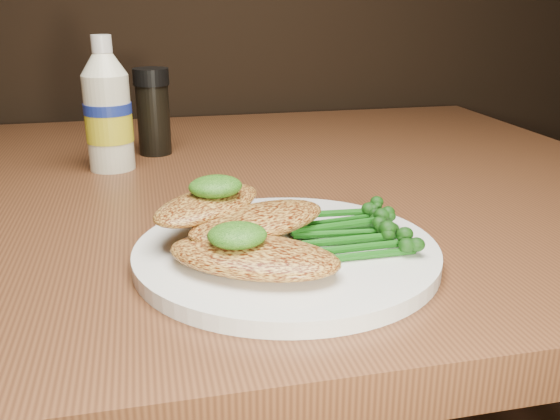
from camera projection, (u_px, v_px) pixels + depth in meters
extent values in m
cylinder|color=white|center=(286.00, 253.00, 0.49)|extent=(0.24, 0.24, 0.01)
ellipsoid|color=gold|center=(253.00, 256.00, 0.44)|extent=(0.15, 0.13, 0.02)
ellipsoid|color=gold|center=(258.00, 221.00, 0.49)|extent=(0.14, 0.11, 0.02)
ellipsoid|color=gold|center=(208.00, 204.00, 0.51)|extent=(0.12, 0.12, 0.02)
ellipsoid|color=#0D3608|center=(237.00, 235.00, 0.44)|extent=(0.05, 0.04, 0.02)
ellipsoid|color=#0D3608|center=(215.00, 186.00, 0.51)|extent=(0.05, 0.05, 0.02)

